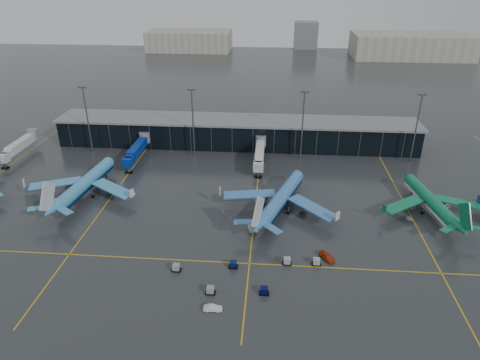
# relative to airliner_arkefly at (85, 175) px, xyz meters

# --- Properties ---
(ground) EXTENTS (600.00, 600.00, 0.00)m
(ground) POSITION_rel_airliner_arkefly_xyz_m (43.05, -16.34, -6.44)
(ground) COLOR #282B2D
(ground) RESTS_ON ground
(terminal_pier) EXTENTS (142.00, 17.00, 10.70)m
(terminal_pier) POSITION_rel_airliner_arkefly_xyz_m (43.05, 45.66, -1.01)
(terminal_pier) COLOR black
(terminal_pier) RESTS_ON ground
(jet_bridges) EXTENTS (94.00, 27.50, 7.20)m
(jet_bridges) POSITION_rel_airliner_arkefly_xyz_m (8.05, 26.65, -1.88)
(jet_bridges) COLOR #595B60
(jet_bridges) RESTS_ON ground
(flood_masts) EXTENTS (203.00, 0.50, 25.50)m
(flood_masts) POSITION_rel_airliner_arkefly_xyz_m (48.05, 33.66, 7.38)
(flood_masts) COLOR #595B60
(flood_masts) RESTS_ON ground
(distant_hangars) EXTENTS (260.00, 71.00, 22.00)m
(distant_hangars) POSITION_rel_airliner_arkefly_xyz_m (93.00, 253.74, 2.36)
(distant_hangars) COLOR #B2AD99
(distant_hangars) RESTS_ON ground
(taxi_lines) EXTENTS (220.00, 120.00, 0.02)m
(taxi_lines) POSITION_rel_airliner_arkefly_xyz_m (53.05, -5.73, -6.43)
(taxi_lines) COLOR gold
(taxi_lines) RESTS_ON ground
(airliner_arkefly) EXTENTS (40.99, 45.53, 12.87)m
(airliner_arkefly) POSITION_rel_airliner_arkefly_xyz_m (0.00, 0.00, 0.00)
(airliner_arkefly) COLOR #3D93CA
(airliner_arkefly) RESTS_ON ground
(airliner_klm_near) EXTENTS (48.29, 51.39, 12.79)m
(airliner_klm_near) POSITION_rel_airliner_arkefly_xyz_m (60.82, -4.43, -0.04)
(airliner_klm_near) COLOR #3A77BF
(airliner_klm_near) RESTS_ON ground
(airliner_aer_lingus) EXTENTS (38.24, 41.97, 11.42)m
(airliner_aer_lingus) POSITION_rel_airliner_arkefly_xyz_m (103.72, -1.92, -0.73)
(airliner_aer_lingus) COLOR #0D754B
(airliner_aer_lingus) RESTS_ON ground
(baggage_carts) EXTENTS (35.25, 13.58, 1.70)m
(baggage_carts) POSITION_rel_airliner_arkefly_xyz_m (53.11, -35.64, -5.68)
(baggage_carts) COLOR black
(baggage_carts) RESTS_ON ground
(mobile_airstair) EXTENTS (2.89, 3.62, 3.45)m
(mobile_airstair) POSITION_rel_airliner_arkefly_xyz_m (53.00, -16.16, -5.67)
(mobile_airstair) COLOR silver
(mobile_airstair) RESTS_ON ground
(service_van_red) EXTENTS (4.15, 4.98, 1.60)m
(service_van_red) POSITION_rel_airliner_arkefly_xyz_m (71.84, -27.95, -5.63)
(service_van_red) COLOR #B7360E
(service_van_red) RESTS_ON ground
(service_van_white) EXTENTS (3.91, 1.48, 1.27)m
(service_van_white) POSITION_rel_airliner_arkefly_xyz_m (46.47, -47.67, -5.80)
(service_van_white) COLOR white
(service_van_white) RESTS_ON ground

